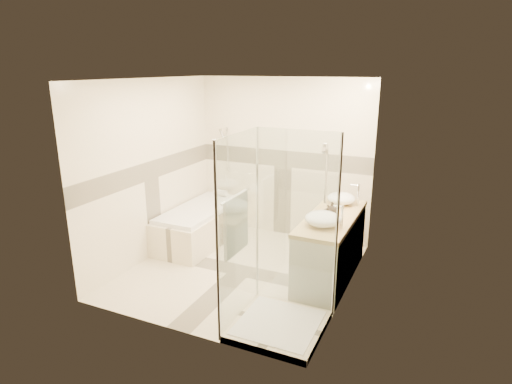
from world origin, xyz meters
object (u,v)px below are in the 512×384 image
at_px(shower_enclosure, 272,281).
at_px(vessel_sink_near, 341,198).
at_px(amenity_bottle_b, 332,208).
at_px(amenity_bottle_a, 328,212).
at_px(vessel_sink_far, 323,219).
at_px(vanity, 331,247).
at_px(bathtub, 201,223).

distance_m(shower_enclosure, vessel_sink_near, 1.87).
height_order(vessel_sink_near, amenity_bottle_b, amenity_bottle_b).
bearing_deg(amenity_bottle_a, vessel_sink_far, -90.00).
height_order(vanity, shower_enclosure, shower_enclosure).
bearing_deg(bathtub, vessel_sink_near, 4.93).
height_order(vanity, vessel_sink_far, vessel_sink_far).
height_order(amenity_bottle_a, amenity_bottle_b, amenity_bottle_a).
height_order(bathtub, vessel_sink_far, vessel_sink_far).
distance_m(shower_enclosure, vessel_sink_far, 1.03).
bearing_deg(bathtub, shower_enclosure, -41.10).
bearing_deg(bathtub, amenity_bottle_b, -8.02).
distance_m(bathtub, vanity, 2.18).
bearing_deg(amenity_bottle_b, shower_enclosure, -101.67).
bearing_deg(vessel_sink_far, amenity_bottle_b, 90.00).
relative_size(bathtub, amenity_bottle_a, 9.14).
bearing_deg(vessel_sink_far, vanity, 86.97).
distance_m(vanity, amenity_bottle_a, 0.54).
distance_m(vanity, shower_enclosure, 1.31).
xyz_separation_m(bathtub, vanity, (2.15, -0.35, 0.12)).
distance_m(shower_enclosure, amenity_bottle_a, 1.23).
distance_m(vanity, vessel_sink_far, 0.63).
bearing_deg(vanity, bathtub, 170.75).
bearing_deg(vessel_sink_far, bathtub, 161.15).
relative_size(vessel_sink_near, amenity_bottle_b, 2.33).
distance_m(vessel_sink_near, amenity_bottle_b, 0.48).
bearing_deg(vanity, vessel_sink_near, 92.14).
bearing_deg(shower_enclosure, vessel_sink_near, 81.40).
distance_m(bathtub, vessel_sink_near, 2.23).
relative_size(vessel_sink_near, vessel_sink_far, 0.91).
relative_size(shower_enclosure, amenity_bottle_a, 10.96).
bearing_deg(vessel_sink_near, bathtub, -175.07).
distance_m(bathtub, shower_enclosure, 2.47).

